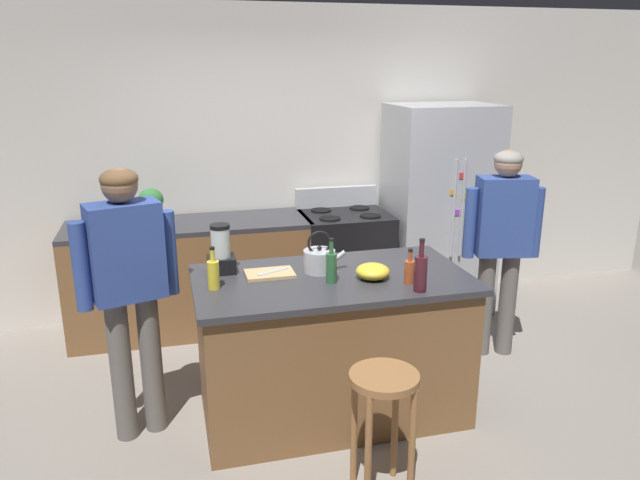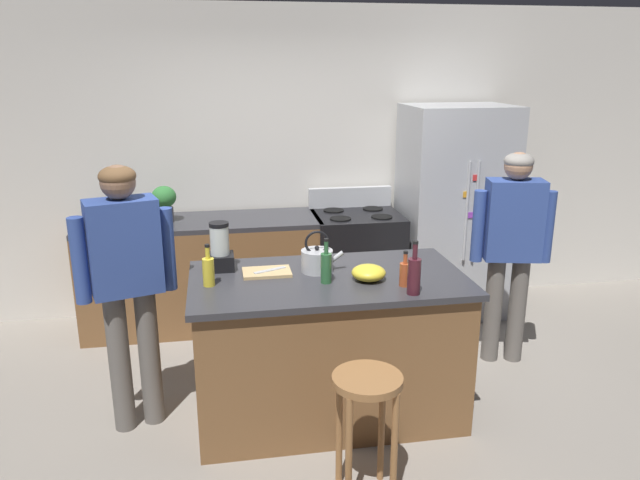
% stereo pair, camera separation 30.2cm
% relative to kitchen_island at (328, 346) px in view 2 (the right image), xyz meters
% --- Properties ---
extents(ground_plane, '(14.00, 14.00, 0.00)m').
position_rel_kitchen_island_xyz_m(ground_plane, '(0.00, 0.00, -0.47)').
color(ground_plane, gray).
extents(back_wall, '(8.00, 0.10, 2.70)m').
position_rel_kitchen_island_xyz_m(back_wall, '(0.00, 1.95, 0.88)').
color(back_wall, silver).
rests_on(back_wall, ground_plane).
extents(kitchen_island, '(1.70, 0.92, 0.94)m').
position_rel_kitchen_island_xyz_m(kitchen_island, '(0.00, 0.00, 0.00)').
color(kitchen_island, brown).
rests_on(kitchen_island, ground_plane).
extents(back_counter_run, '(2.00, 0.64, 0.94)m').
position_rel_kitchen_island_xyz_m(back_counter_run, '(-0.80, 1.55, -0.00)').
color(back_counter_run, brown).
rests_on(back_counter_run, ground_plane).
extents(refrigerator, '(0.90, 0.73, 1.87)m').
position_rel_kitchen_island_xyz_m(refrigerator, '(1.42, 1.50, 0.46)').
color(refrigerator, '#B7BABF').
rests_on(refrigerator, ground_plane).
extents(stove_range, '(0.76, 0.65, 1.12)m').
position_rel_kitchen_island_xyz_m(stove_range, '(0.54, 1.52, 0.01)').
color(stove_range, black).
rests_on(stove_range, ground_plane).
extents(person_by_island_left, '(0.59, 0.33, 1.67)m').
position_rel_kitchen_island_xyz_m(person_by_island_left, '(-1.21, 0.07, 0.54)').
color(person_by_island_left, '#66605B').
rests_on(person_by_island_left, ground_plane).
extents(person_by_sink_right, '(0.60, 0.30, 1.61)m').
position_rel_kitchen_island_xyz_m(person_by_sink_right, '(1.46, 0.49, 0.50)').
color(person_by_sink_right, '#66605B').
rests_on(person_by_sink_right, ground_plane).
extents(bar_stool, '(0.36, 0.36, 0.71)m').
position_rel_kitchen_island_xyz_m(bar_stool, '(0.04, -0.83, 0.07)').
color(bar_stool, '#9E6B3D').
rests_on(bar_stool, ground_plane).
extents(potted_plant, '(0.20, 0.20, 0.30)m').
position_rel_kitchen_island_xyz_m(potted_plant, '(-1.08, 1.55, 0.64)').
color(potted_plant, '#4C4C51').
rests_on(potted_plant, back_counter_run).
extents(blender_appliance, '(0.17, 0.17, 0.31)m').
position_rel_kitchen_island_xyz_m(blender_appliance, '(-0.65, 0.26, 0.60)').
color(blender_appliance, black).
rests_on(blender_appliance, kitchen_island).
extents(bottle_soda, '(0.07, 0.07, 0.26)m').
position_rel_kitchen_island_xyz_m(bottle_soda, '(-0.73, -0.03, 0.56)').
color(bottle_soda, yellow).
rests_on(bottle_soda, kitchen_island).
extents(bottle_wine, '(0.08, 0.08, 0.32)m').
position_rel_kitchen_island_xyz_m(bottle_wine, '(0.43, -0.36, 0.59)').
color(bottle_wine, '#471923').
rests_on(bottle_wine, kitchen_island).
extents(bottle_olive_oil, '(0.07, 0.07, 0.28)m').
position_rel_kitchen_island_xyz_m(bottle_olive_oil, '(-0.03, -0.10, 0.57)').
color(bottle_olive_oil, '#2D6638').
rests_on(bottle_olive_oil, kitchen_island).
extents(bottle_cooking_sauce, '(0.06, 0.06, 0.22)m').
position_rel_kitchen_island_xyz_m(bottle_cooking_sauce, '(0.42, -0.23, 0.55)').
color(bottle_cooking_sauce, '#B24C26').
rests_on(bottle_cooking_sauce, kitchen_island).
extents(mixing_bowl, '(0.21, 0.21, 0.09)m').
position_rel_kitchen_island_xyz_m(mixing_bowl, '(0.23, -0.10, 0.52)').
color(mixing_bowl, yellow).
rests_on(mixing_bowl, kitchen_island).
extents(tea_kettle, '(0.28, 0.20, 0.27)m').
position_rel_kitchen_island_xyz_m(tea_kettle, '(-0.05, 0.11, 0.55)').
color(tea_kettle, '#B7BABF').
rests_on(tea_kettle, kitchen_island).
extents(cutting_board, '(0.30, 0.20, 0.02)m').
position_rel_kitchen_island_xyz_m(cutting_board, '(-0.37, 0.12, 0.48)').
color(cutting_board, tan).
rests_on(cutting_board, kitchen_island).
extents(chef_knife, '(0.21, 0.12, 0.01)m').
position_rel_kitchen_island_xyz_m(chef_knife, '(-0.35, 0.12, 0.49)').
color(chef_knife, '#B7BABF').
rests_on(chef_knife, cutting_board).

